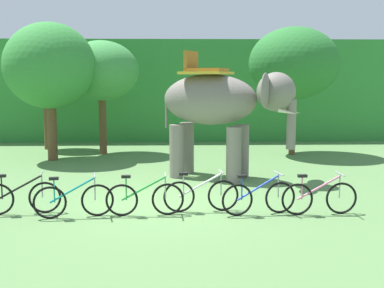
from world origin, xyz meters
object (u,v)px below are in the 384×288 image
Objects in this scene: tree_center at (50,66)px; bike_pink at (319,197)px; bike_teal at (74,200)px; tree_left at (45,67)px; elephant at (220,105)px; tree_right at (294,64)px; bike_black at (21,197)px; bike_green at (145,198)px; tree_center_right at (101,71)px; bike_white at (201,195)px; bike_blue at (259,197)px.

bike_pink is (7.66, -7.54, -3.01)m from tree_center.
bike_teal is 0.99× the size of bike_pink.
bike_pink is at bearing -50.41° from tree_left.
elephant is at bearing 49.68° from bike_teal.
tree_left reaches higher than tree_right.
bike_green is (2.73, -0.20, 0.00)m from bike_black.
tree_center_right is 2.60× the size of bike_black.
bike_teal is at bearing -72.85° from tree_left.
bike_white is at bearing -101.25° from elephant.
tree_left reaches higher than tree_center.
bike_white is at bearing -115.68° from tree_right.
bike_teal and bike_green have the same top height.
tree_center_right is at bearing 124.03° from bike_pink.
tree_center_right is 2.58× the size of bike_pink.
elephant is at bearing -43.15° from tree_left.
tree_center is 2.90× the size of bike_green.
tree_right is 2.91× the size of bike_teal.
tree_center is 2.90× the size of bike_pink.
tree_left is 13.78m from bike_pink.
tree_left is 2.92m from tree_center_right.
elephant is 6.34m from bike_black.
tree_right is 5.70m from elephant.
bike_white is at bearing 167.30° from bike_blue.
elephant reaches higher than bike_blue.
tree_right reaches higher than bike_pink.
bike_teal is at bearing -178.43° from bike_blue.
bike_black is at bearing 177.88° from bike_blue.
bike_black is at bearing 177.98° from bike_pink.
tree_center is 2.94× the size of bike_blue.
tree_center reaches higher than bike_black.
bike_black is at bearing -140.96° from elephant.
bike_pink is at bearing -1.61° from bike_blue.
elephant is (4.19, -4.87, -1.04)m from tree_center_right.
elephant is 4.44m from bike_blue.
bike_white is (2.76, 0.39, 0.00)m from bike_teal.
bike_teal is (2.31, -7.61, -3.01)m from tree_center.
elephant is 2.47× the size of bike_blue.
bike_white is (5.08, -7.22, -3.01)m from tree_center.
tree_center is 9.10m from tree_right.
bike_green is at bearing -65.36° from tree_left.
bike_white is at bearing -59.22° from tree_left.
tree_center_right is 11.14m from bike_pink.
elephant is at bearing 63.69° from bike_green.
bike_black is 6.57m from bike_pink.
tree_left is at bearing 125.04° from bike_blue.
bike_black is 2.74m from bike_green.
elephant is at bearing 39.04° from bike_black.
bike_blue is at bearing -12.70° from bike_white.
bike_green is at bearing 179.48° from bike_pink.
elephant is at bearing -125.56° from tree_right.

